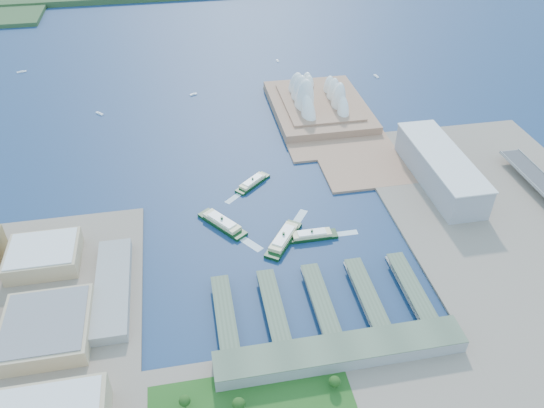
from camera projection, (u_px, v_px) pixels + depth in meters
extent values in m
plane|color=#0D2140|center=(287.00, 249.00, 524.46)|extent=(3000.00, 3000.00, 0.00)
cube|color=gray|center=(536.00, 252.00, 519.36)|extent=(240.00, 500.00, 3.00)
cube|color=#966C52|center=(324.00, 117.00, 742.76)|extent=(135.00, 220.00, 3.00)
cube|color=gray|center=(440.00, 168.00, 603.09)|extent=(45.00, 155.00, 35.00)
cube|color=gray|center=(341.00, 352.00, 415.51)|extent=(200.00, 28.00, 12.00)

